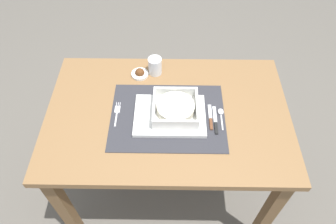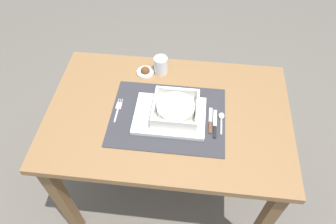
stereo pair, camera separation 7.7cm
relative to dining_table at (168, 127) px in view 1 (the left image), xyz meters
name	(u,v)px [view 1 (the left image)]	position (x,y,z in m)	size (l,w,h in m)	color
ground_plane	(168,188)	(0.00, 0.00, -0.60)	(6.00, 6.00, 0.00)	#59544C
dining_table	(168,127)	(0.00, 0.00, 0.00)	(1.01, 0.66, 0.71)	brown
placemat	(168,116)	(0.00, -0.02, 0.11)	(0.46, 0.35, 0.00)	#2D2D33
serving_plate	(170,115)	(0.01, -0.02, 0.12)	(0.29, 0.21, 0.02)	white
porridge_bowl	(176,109)	(0.03, -0.01, 0.15)	(0.18, 0.18, 0.06)	white
fork	(117,112)	(-0.21, -0.01, 0.11)	(0.02, 0.13, 0.00)	silver
spoon	(221,114)	(0.22, -0.01, 0.11)	(0.02, 0.11, 0.01)	silver
butter_knife	(215,122)	(0.19, -0.05, 0.11)	(0.01, 0.14, 0.01)	black
bread_knife	(211,118)	(0.17, -0.03, 0.11)	(0.01, 0.13, 0.01)	#59331E
drinking_glass	(155,66)	(-0.06, 0.24, 0.14)	(0.06, 0.06, 0.08)	white
condiment_saucer	(140,73)	(-0.13, 0.22, 0.12)	(0.08, 0.08, 0.04)	white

